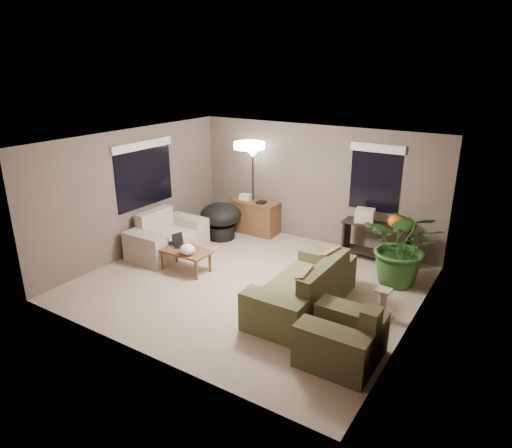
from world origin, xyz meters
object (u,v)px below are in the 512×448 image
Objects in this scene: desk at (255,217)px; coffee_table at (185,253)px; armchair at (343,340)px; houseplant at (403,254)px; floor_lamp at (253,163)px; cat_scratching_post at (382,306)px; main_sofa at (305,291)px; papasan_chair at (221,218)px; loveseat at (167,239)px; console_table at (375,239)px.

coffee_table is at bearing -90.20° from desk.
houseplant is (0.02, 2.60, 0.26)m from armchair.
floor_lamp is at bearing 167.36° from houseplant.
armchair is at bearing -95.40° from cat_scratching_post.
desk is 1.22m from floor_lamp.
main_sofa is 2.50m from coffee_table.
desk is 1.20× the size of papasan_chair.
coffee_table is 3.65m from cat_scratching_post.
loveseat reaches higher than desk.
floor_lamp reaches higher than cat_scratching_post.
armchair is 1.00× the size of coffee_table.
loveseat is at bearing -152.92° from console_table.
floor_lamp is (-0.07, 2.43, 1.24)m from coffee_table.
houseplant is (4.44, 1.16, 0.26)m from loveseat.
console_table is at bearing -0.73° from desk.
loveseat is 4.64m from armchair.
cat_scratching_post is at bearing -30.04° from floor_lamp.
console_table is at bearing -1.36° from floor_lamp.
floor_lamp is at bearing 149.96° from cat_scratching_post.
main_sofa is 2.41× the size of papasan_chair.
armchair is 0.77× the size of console_table.
coffee_table is (-2.50, 0.04, 0.06)m from main_sofa.
papasan_chair is (0.46, 1.24, 0.17)m from loveseat.
armchair is 0.70× the size of houseplant.
houseplant is at bearing 94.18° from cat_scratching_post.
main_sofa is 1.19m from cat_scratching_post.
houseplant is 1.38m from cat_scratching_post.
floor_lamp reaches higher than loveseat.
desk reaches higher than cat_scratching_post.
main_sofa is at bearing 137.39° from armchair.
main_sofa is at bearing -30.73° from papasan_chair.
houseplant is at bearing -12.64° from floor_lamp.
cat_scratching_post is at bearing 16.02° from main_sofa.
coffee_table is 1.76m from papasan_chair.
main_sofa is 1.69× the size of console_table.
armchair is at bearing -42.61° from main_sofa.
coffee_table is (-3.52, 0.98, 0.06)m from armchair.
floor_lamp is 1.33× the size of houseplant.
desk is at bearing -23.01° from floor_lamp.
armchair is 3.42m from console_table.
desk is 0.83m from papasan_chair.
coffee_table is 0.52× the size of floor_lamp.
papasan_chair is 3.98m from houseplant.
cat_scratching_post is (3.71, -2.14, -1.38)m from floor_lamp.
floor_lamp is (-0.08, 0.03, 1.22)m from desk.
loveseat is 1.60× the size of armchair.
loveseat is 1.75× the size of papasan_chair.
armchair is 4.79m from papasan_chair.
desk is 0.77× the size of houseplant.
desk is 2.20× the size of cat_scratching_post.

